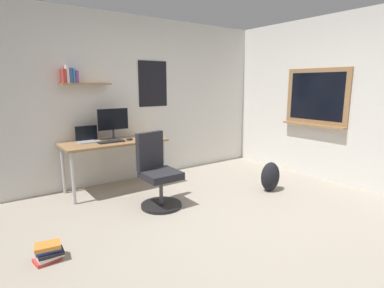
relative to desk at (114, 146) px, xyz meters
name	(u,v)px	position (x,y,z in m)	size (l,w,h in m)	color
ground_plane	(240,231)	(0.56, -2.06, -0.66)	(5.20, 5.20, 0.00)	#9E9384
wall_back	(136,99)	(0.56, 0.39, 0.64)	(5.00, 0.30, 2.60)	silver
wall_right	(362,101)	(3.01, -2.03, 0.64)	(0.22, 5.00, 2.60)	silver
desk	(114,146)	(0.00, 0.00, 0.00)	(1.48, 0.63, 0.73)	#997047
office_chair	(158,175)	(0.19, -0.93, -0.25)	(0.52, 0.53, 0.95)	black
laptop	(88,138)	(-0.33, 0.15, 0.13)	(0.31, 0.21, 0.23)	#ADAFB5
monitor_primary	(113,122)	(0.04, 0.10, 0.34)	(0.46, 0.17, 0.46)	#38383D
keyboard	(111,142)	(-0.07, -0.08, 0.08)	(0.37, 0.13, 0.02)	black
computer_mouse	(130,139)	(0.21, -0.08, 0.09)	(0.10, 0.06, 0.03)	#262628
coffee_mug	(154,134)	(0.64, -0.03, 0.12)	(0.08, 0.08, 0.09)	#338C4C
backpack	(270,177)	(1.80, -1.41, -0.44)	(0.32, 0.22, 0.43)	black
book_stack_on_floor	(49,252)	(-1.23, -1.46, -0.58)	(0.25, 0.19, 0.17)	#C63833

